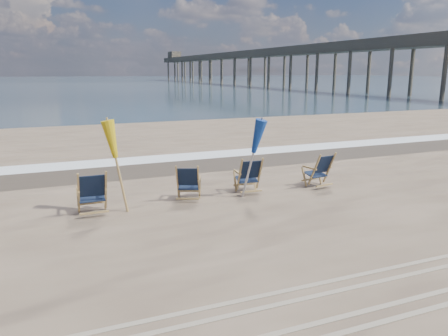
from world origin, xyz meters
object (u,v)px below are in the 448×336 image
object	(u,v)px
beach_chair_0	(106,192)
beach_chair_2	(260,175)
umbrella_yellow	(117,143)
umbrella_blue	(251,139)
fishing_pier	(262,63)
beach_chair_1	(199,183)
beach_chair_3	(330,169)

from	to	relation	value
beach_chair_0	beach_chair_2	size ratio (longest dim) A/B	1.05
umbrella_yellow	umbrella_blue	world-z (taller)	umbrella_yellow
fishing_pier	beach_chair_1	bearing A→B (deg)	-118.35
beach_chair_3	beach_chair_2	bearing A→B (deg)	-12.26
umbrella_yellow	beach_chair_1	bearing A→B (deg)	2.89
beach_chair_0	beach_chair_2	bearing A→B (deg)	-176.56
beach_chair_3	umbrella_blue	size ratio (longest dim) A/B	0.49
beach_chair_3	umbrella_yellow	world-z (taller)	umbrella_yellow
beach_chair_0	beach_chair_1	world-z (taller)	beach_chair_0
beach_chair_2	fishing_pier	distance (m)	80.32
beach_chair_2	umbrella_blue	size ratio (longest dim) A/B	0.49
beach_chair_0	fishing_pier	bearing A→B (deg)	-119.59
beach_chair_2	fishing_pier	bearing A→B (deg)	-111.00
beach_chair_2	beach_chair_3	bearing A→B (deg)	-177.25
beach_chair_1	beach_chair_2	size ratio (longest dim) A/B	0.95
beach_chair_3	fishing_pier	distance (m)	79.49
beach_chair_2	umbrella_yellow	world-z (taller)	umbrella_yellow
beach_chair_2	beach_chair_1	bearing A→B (deg)	8.99
beach_chair_3	umbrella_blue	world-z (taller)	umbrella_blue
beach_chair_1	umbrella_yellow	distance (m)	2.26
beach_chair_1	fishing_pier	distance (m)	81.21
beach_chair_1	beach_chair_2	bearing A→B (deg)	-153.81
beach_chair_2	fishing_pier	size ratio (longest dim) A/B	0.01
beach_chair_3	fishing_pier	size ratio (longest dim) A/B	0.01
beach_chair_1	fishing_pier	world-z (taller)	fishing_pier
beach_chair_1	beach_chair_3	xyz separation A→B (m)	(3.87, -0.05, 0.03)
beach_chair_2	umbrella_yellow	xyz separation A→B (m)	(-3.70, -0.18, 1.11)
beach_chair_2	fishing_pier	xyz separation A→B (m)	(36.76, 71.29, 4.15)
beach_chair_0	umbrella_yellow	distance (m)	1.13
umbrella_yellow	fishing_pier	bearing A→B (deg)	60.48
umbrella_yellow	umbrella_blue	size ratio (longest dim) A/B	1.03
beach_chair_1	beach_chair_2	world-z (taller)	beach_chair_2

